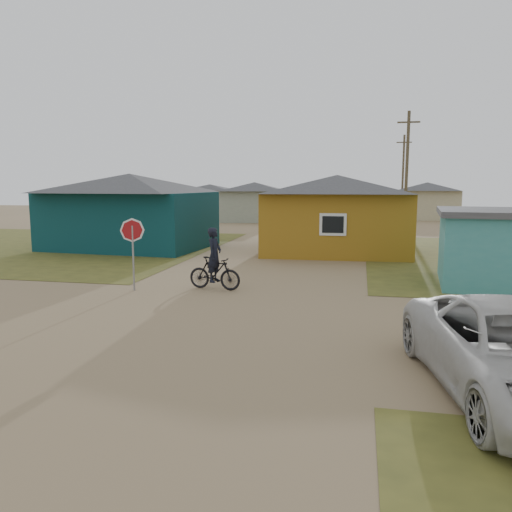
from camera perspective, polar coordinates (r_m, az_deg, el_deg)
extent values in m
plane|color=#8F7552|center=(12.62, -5.74, -7.69)|extent=(120.00, 120.00, 0.00)
cube|color=brown|center=(30.47, -23.78, 1.05)|extent=(20.00, 18.00, 0.00)
cube|color=#092F34|center=(27.94, -14.11, 3.99)|extent=(8.40, 6.54, 3.00)
pyramid|color=#39393B|center=(27.87, -14.26, 8.09)|extent=(8.93, 7.08, 1.00)
cube|color=#946716|center=(25.66, 9.15, 3.78)|extent=(7.21, 6.24, 3.00)
pyramid|color=#39393B|center=(25.58, 9.25, 8.13)|extent=(7.72, 6.76, 0.90)
cube|color=silver|center=(22.63, 8.78, 3.58)|extent=(1.20, 0.06, 1.00)
cube|color=black|center=(22.60, 8.78, 3.57)|extent=(0.95, 0.04, 0.75)
cube|color=gray|center=(46.62, -0.17, 5.73)|extent=(6.49, 5.60, 2.80)
pyramid|color=#39393B|center=(46.58, -0.17, 7.94)|extent=(7.04, 6.15, 0.80)
cube|color=tan|center=(51.98, 18.89, 5.55)|extent=(6.41, 5.50, 2.80)
pyramid|color=#39393B|center=(51.94, 18.99, 7.53)|extent=(6.95, 6.05, 0.80)
cube|color=gray|center=(60.25, -5.27, 6.22)|extent=(5.75, 5.28, 2.70)
pyramid|color=#39393B|center=(60.22, -5.29, 7.84)|extent=(6.28, 5.81, 0.70)
cylinder|color=brown|center=(33.68, 16.82, 8.83)|extent=(0.20, 0.20, 8.00)
cube|color=brown|center=(33.89, 17.06, 14.42)|extent=(1.40, 0.10, 0.10)
cylinder|color=brown|center=(49.70, 16.42, 8.55)|extent=(0.20, 0.20, 8.00)
cube|color=brown|center=(49.85, 16.58, 12.35)|extent=(1.40, 0.10, 0.10)
cylinder|color=gray|center=(16.62, -13.85, -0.27)|extent=(0.06, 0.06, 2.13)
imported|color=black|center=(16.47, -4.76, -1.96)|extent=(1.87, 0.77, 1.09)
imported|color=black|center=(16.37, -4.78, 0.14)|extent=(0.52, 0.71, 1.79)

